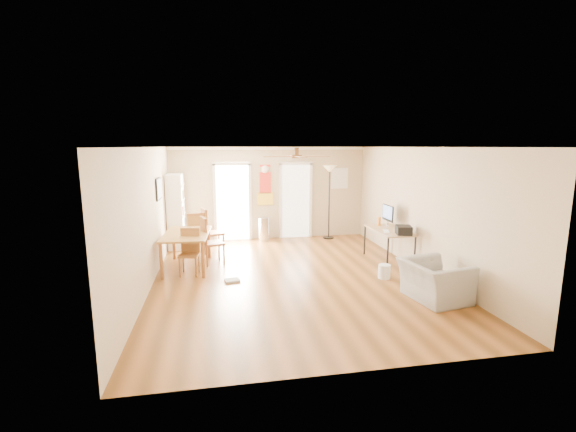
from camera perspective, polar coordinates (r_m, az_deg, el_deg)
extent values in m
plane|color=brown|center=(8.09, 0.77, -8.79)|extent=(7.00, 7.00, 0.00)
cube|color=red|center=(11.12, -3.31, 4.57)|extent=(0.46, 0.03, 1.10)
cube|color=white|center=(11.57, 7.49, 5.45)|extent=(0.50, 0.04, 0.60)
cube|color=black|center=(9.04, -18.25, 3.76)|extent=(0.04, 0.66, 0.48)
cylinder|color=silver|center=(11.03, -3.51, -1.91)|extent=(0.36, 0.36, 0.66)
cube|color=white|center=(8.99, 14.07, -2.16)|extent=(0.23, 0.38, 0.01)
cube|color=black|center=(8.80, 16.44, -1.97)|extent=(0.39, 0.43, 0.18)
cylinder|color=orange|center=(9.58, 13.10, -0.77)|extent=(0.07, 0.07, 0.21)
cylinder|color=silver|center=(8.18, 13.80, -7.82)|extent=(0.30, 0.30, 0.28)
cube|color=#A6A6A0|center=(7.89, -8.11, -9.23)|extent=(0.32, 0.27, 0.04)
imported|color=gray|center=(7.28, 20.47, -8.81)|extent=(1.06, 1.17, 0.68)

